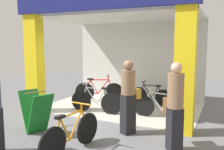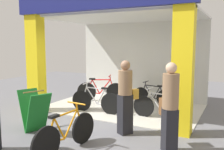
{
  "view_description": "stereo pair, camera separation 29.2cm",
  "coord_description": "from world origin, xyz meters",
  "px_view_note": "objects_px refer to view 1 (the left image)",
  "views": [
    {
      "loc": [
        3.0,
        -5.71,
        2.07
      ],
      "look_at": [
        0.0,
        0.79,
        1.15
      ],
      "focal_mm": 39.82,
      "sensor_mm": 36.0,
      "label": 1
    },
    {
      "loc": [
        3.26,
        -5.58,
        2.07
      ],
      "look_at": [
        0.0,
        0.79,
        1.15
      ],
      "focal_mm": 39.82,
      "sensor_mm": 36.0,
      "label": 2
    }
  ],
  "objects_px": {
    "bicycle_inside_3": "(160,107)",
    "pedestrian_3": "(128,96)",
    "bicycle_inside_1": "(96,101)",
    "bicycle_inside_2": "(151,95)",
    "pedestrian_0": "(175,106)",
    "bicycle_inside_0": "(99,91)",
    "bicycle_parked_0": "(71,134)",
    "sandwich_board_sign": "(36,112)"
  },
  "relations": [
    {
      "from": "bicycle_inside_3",
      "to": "pedestrian_3",
      "type": "distance_m",
      "value": 1.53
    },
    {
      "from": "bicycle_inside_1",
      "to": "bicycle_inside_2",
      "type": "distance_m",
      "value": 2.07
    },
    {
      "from": "bicycle_inside_3",
      "to": "pedestrian_0",
      "type": "distance_m",
      "value": 2.07
    },
    {
      "from": "bicycle_inside_0",
      "to": "bicycle_inside_3",
      "type": "relative_size",
      "value": 1.06
    },
    {
      "from": "bicycle_inside_2",
      "to": "bicycle_parked_0",
      "type": "xyz_separation_m",
      "value": [
        -0.33,
        -4.26,
        0.05
      ]
    },
    {
      "from": "bicycle_parked_0",
      "to": "pedestrian_3",
      "type": "xyz_separation_m",
      "value": [
        0.6,
        1.41,
        0.51
      ]
    },
    {
      "from": "bicycle_inside_0",
      "to": "pedestrian_0",
      "type": "relative_size",
      "value": 0.96
    },
    {
      "from": "bicycle_inside_3",
      "to": "pedestrian_0",
      "type": "height_order",
      "value": "pedestrian_0"
    },
    {
      "from": "sandwich_board_sign",
      "to": "bicycle_inside_3",
      "type": "bearing_deg",
      "value": 42.89
    },
    {
      "from": "sandwich_board_sign",
      "to": "pedestrian_3",
      "type": "distance_m",
      "value": 2.17
    },
    {
      "from": "bicycle_inside_1",
      "to": "bicycle_parked_0",
      "type": "bearing_deg",
      "value": -71.32
    },
    {
      "from": "sandwich_board_sign",
      "to": "pedestrian_3",
      "type": "relative_size",
      "value": 0.58
    },
    {
      "from": "bicycle_parked_0",
      "to": "pedestrian_3",
      "type": "relative_size",
      "value": 0.97
    },
    {
      "from": "bicycle_inside_3",
      "to": "sandwich_board_sign",
      "type": "xyz_separation_m",
      "value": [
        -2.37,
        -2.2,
        0.14
      ]
    },
    {
      "from": "bicycle_inside_0",
      "to": "bicycle_inside_1",
      "type": "xyz_separation_m",
      "value": [
        0.59,
        -1.32,
        -0.02
      ]
    },
    {
      "from": "bicycle_inside_0",
      "to": "bicycle_parked_0",
      "type": "distance_m",
      "value": 4.15
    },
    {
      "from": "bicycle_parked_0",
      "to": "pedestrian_3",
      "type": "bearing_deg",
      "value": 66.78
    },
    {
      "from": "bicycle_inside_1",
      "to": "sandwich_board_sign",
      "type": "height_order",
      "value": "sandwich_board_sign"
    },
    {
      "from": "bicycle_parked_0",
      "to": "pedestrian_0",
      "type": "relative_size",
      "value": 0.96
    },
    {
      "from": "bicycle_inside_3",
      "to": "bicycle_parked_0",
      "type": "height_order",
      "value": "bicycle_parked_0"
    },
    {
      "from": "pedestrian_3",
      "to": "bicycle_inside_0",
      "type": "bearing_deg",
      "value": 129.74
    },
    {
      "from": "bicycle_inside_2",
      "to": "pedestrian_0",
      "type": "height_order",
      "value": "pedestrian_0"
    },
    {
      "from": "bicycle_inside_1",
      "to": "pedestrian_0",
      "type": "relative_size",
      "value": 0.95
    },
    {
      "from": "bicycle_inside_1",
      "to": "bicycle_inside_3",
      "type": "bearing_deg",
      "value": 6.54
    },
    {
      "from": "bicycle_parked_0",
      "to": "bicycle_inside_3",
      "type": "bearing_deg",
      "value": 70.1
    },
    {
      "from": "pedestrian_3",
      "to": "bicycle_inside_3",
      "type": "bearing_deg",
      "value": 73.65
    },
    {
      "from": "bicycle_inside_1",
      "to": "pedestrian_3",
      "type": "relative_size",
      "value": 0.97
    },
    {
      "from": "sandwich_board_sign",
      "to": "pedestrian_0",
      "type": "distance_m",
      "value": 3.14
    },
    {
      "from": "bicycle_parked_0",
      "to": "bicycle_inside_1",
      "type": "bearing_deg",
      "value": 108.68
    },
    {
      "from": "bicycle_inside_2",
      "to": "bicycle_parked_0",
      "type": "distance_m",
      "value": 4.27
    },
    {
      "from": "bicycle_inside_3",
      "to": "sandwich_board_sign",
      "type": "height_order",
      "value": "sandwich_board_sign"
    },
    {
      "from": "bicycle_inside_1",
      "to": "sandwich_board_sign",
      "type": "bearing_deg",
      "value": -103.97
    },
    {
      "from": "bicycle_inside_1",
      "to": "bicycle_inside_3",
      "type": "xyz_separation_m",
      "value": [
        1.88,
        0.22,
        -0.02
      ]
    },
    {
      "from": "bicycle_inside_3",
      "to": "sandwich_board_sign",
      "type": "bearing_deg",
      "value": -137.11
    },
    {
      "from": "bicycle_inside_2",
      "to": "pedestrian_3",
      "type": "bearing_deg",
      "value": -84.57
    },
    {
      "from": "bicycle_inside_0",
      "to": "bicycle_inside_1",
      "type": "bearing_deg",
      "value": -65.94
    },
    {
      "from": "sandwich_board_sign",
      "to": "pedestrian_0",
      "type": "xyz_separation_m",
      "value": [
        3.09,
        0.34,
        0.39
      ]
    },
    {
      "from": "bicycle_inside_1",
      "to": "pedestrian_0",
      "type": "xyz_separation_m",
      "value": [
        2.6,
        -1.65,
        0.51
      ]
    },
    {
      "from": "bicycle_inside_1",
      "to": "pedestrian_0",
      "type": "bearing_deg",
      "value": -32.34
    },
    {
      "from": "bicycle_inside_0",
      "to": "bicycle_inside_2",
      "type": "xyz_separation_m",
      "value": [
        1.79,
        0.37,
        -0.07
      ]
    },
    {
      "from": "sandwich_board_sign",
      "to": "pedestrian_3",
      "type": "height_order",
      "value": "pedestrian_3"
    },
    {
      "from": "bicycle_inside_2",
      "to": "sandwich_board_sign",
      "type": "height_order",
      "value": "sandwich_board_sign"
    }
  ]
}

